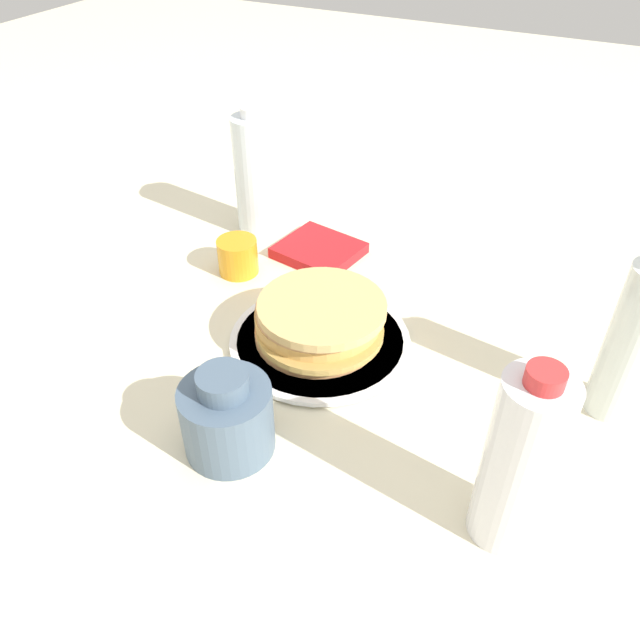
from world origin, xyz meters
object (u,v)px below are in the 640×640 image
at_px(water_bottle_mid, 632,343).
at_px(water_bottle_far, 256,175).
at_px(pancake_stack, 319,319).
at_px(plate, 320,341).
at_px(juice_glass, 238,256).
at_px(water_bottle_near, 519,462).
at_px(cream_jug, 229,417).

height_order(water_bottle_mid, water_bottle_far, water_bottle_mid).
bearing_deg(pancake_stack, plate, -119.85).
distance_m(plate, juice_glass, 0.25).
xyz_separation_m(water_bottle_near, water_bottle_far, (0.45, 0.58, -0.00)).
relative_size(pancake_stack, water_bottle_mid, 0.83).
relative_size(plate, pancake_stack, 1.36).
distance_m(water_bottle_near, water_bottle_mid, 0.26).
relative_size(juice_glass, cream_jug, 0.57).
height_order(juice_glass, cream_jug, cream_jug).
bearing_deg(pancake_stack, cream_jug, 177.75).
xyz_separation_m(cream_jug, water_bottle_near, (0.03, -0.33, 0.06)).
bearing_deg(cream_jug, plate, -2.76).
bearing_deg(water_bottle_near, cream_jug, 95.86).
distance_m(juice_glass, cream_jug, 0.40).
height_order(pancake_stack, cream_jug, cream_jug).
bearing_deg(plate, pancake_stack, 60.15).
distance_m(pancake_stack, water_bottle_far, 0.37).
height_order(plate, water_bottle_near, water_bottle_near).
distance_m(juice_glass, water_bottle_mid, 0.63).
bearing_deg(water_bottle_far, cream_jug, -152.81).
distance_m(water_bottle_near, water_bottle_far, 0.74).
xyz_separation_m(juice_glass, water_bottle_far, (0.14, 0.04, 0.08)).
xyz_separation_m(juice_glass, cream_jug, (-0.34, -0.21, 0.02)).
bearing_deg(water_bottle_mid, cream_jug, 124.18).
bearing_deg(juice_glass, water_bottle_far, 16.79).
xyz_separation_m(cream_jug, water_bottle_far, (0.48, 0.25, 0.06)).
height_order(juice_glass, water_bottle_far, water_bottle_far).
bearing_deg(juice_glass, cream_jug, -148.92).
xyz_separation_m(plate, pancake_stack, (0.00, 0.00, 0.04)).
bearing_deg(water_bottle_far, plate, -134.68).
relative_size(water_bottle_near, water_bottle_far, 1.01).
bearing_deg(water_bottle_far, water_bottle_near, -127.76).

